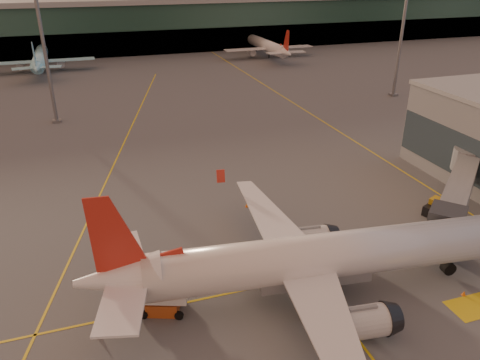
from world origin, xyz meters
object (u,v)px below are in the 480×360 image
object	(u,v)px
catering_truck	(160,291)
pushback_tug	(438,208)
main_airplane	(311,260)
gpu_cart	(454,231)

from	to	relation	value
catering_truck	pushback_tug	bearing A→B (deg)	31.59
main_airplane	gpu_cart	xyz separation A→B (m)	(20.72, 4.33, -3.41)
main_airplane	catering_truck	distance (m)	13.91
pushback_tug	catering_truck	bearing A→B (deg)	167.17
main_airplane	gpu_cart	world-z (taller)	main_airplane
pushback_tug	gpu_cart	bearing A→B (deg)	-132.71
gpu_cart	catering_truck	bearing A→B (deg)	-177.25
catering_truck	pushback_tug	size ratio (longest dim) A/B	1.27
main_airplane	catering_truck	world-z (taller)	main_airplane
main_airplane	pushback_tug	world-z (taller)	main_airplane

